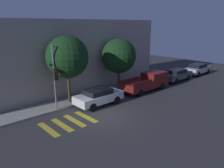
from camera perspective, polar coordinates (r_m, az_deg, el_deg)
name	(u,v)px	position (r m, az deg, el deg)	size (l,w,h in m)	color
ground_plane	(103,116)	(16.86, -2.46, -8.45)	(60.00, 60.00, 0.00)	#333335
sidewalk	(72,101)	(20.12, -10.44, -4.42)	(26.00, 2.27, 0.14)	gray
building_row	(46,57)	(23.16, -16.90, 6.87)	(26.00, 6.00, 7.25)	#A89E8E
crosswalk	(68,123)	(16.13, -11.33, -9.89)	(3.52, 2.60, 0.00)	gold
traffic_light_pole	(59,68)	(17.63, -13.74, 3.99)	(2.15, 0.56, 5.30)	slate
sedan_near_corner	(99,96)	(18.86, -3.53, -3.24)	(4.27, 1.88, 1.45)	silver
pickup_truck	(147,82)	(23.35, 9.18, 0.62)	(5.72, 2.01, 1.80)	maroon
sedan_middle	(177,75)	(27.98, 16.54, 2.37)	(4.53, 1.79, 1.46)	#4C5156
sedan_far_end	(198,69)	(32.64, 21.52, 3.75)	(4.51, 1.82, 1.47)	#B7BABF
tree_near_corner	(67,57)	(18.87, -11.61, 6.87)	(3.60, 3.60, 5.92)	#42301E
tree_midblock	(119,56)	(22.60, 1.80, 7.34)	(3.56, 3.56, 5.42)	#42301E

